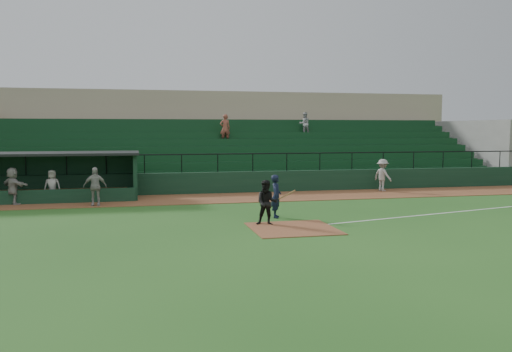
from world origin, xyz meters
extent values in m
plane|color=#24541B|center=(0.00, 0.00, 0.00)|extent=(90.00, 90.00, 0.00)
cube|color=brown|center=(0.00, 8.00, 0.01)|extent=(40.00, 4.00, 0.03)
cube|color=brown|center=(0.00, -1.00, 0.01)|extent=(3.00, 3.00, 0.03)
cube|color=white|center=(8.00, 1.20, 0.01)|extent=(17.49, 4.44, 0.01)
cube|color=black|center=(0.00, 10.20, 0.60)|extent=(36.00, 0.35, 1.20)
cylinder|color=black|center=(0.00, 10.20, 2.20)|extent=(36.00, 0.06, 0.06)
cube|color=slate|center=(0.00, 15.10, 1.80)|extent=(36.00, 9.00, 3.60)
cube|color=#0F391A|center=(0.00, 14.60, 2.25)|extent=(34.56, 8.00, 4.05)
cube|color=slate|center=(18.00, 15.15, 2.10)|extent=(0.35, 9.50, 4.20)
cube|color=tan|center=(0.00, 21.60, 3.20)|extent=(38.00, 3.00, 6.40)
cube|color=slate|center=(0.00, 19.60, 3.70)|extent=(36.00, 2.00, 0.20)
imported|color=#AAAAAA|center=(6.23, 16.90, 3.96)|extent=(0.79, 0.61, 1.62)
imported|color=brown|center=(0.38, 15.90, 3.64)|extent=(0.68, 0.45, 1.88)
cube|color=black|center=(-9.75, 10.40, 1.15)|extent=(8.50, 0.20, 2.30)
cube|color=black|center=(-5.50, 9.10, 1.15)|extent=(0.20, 2.60, 2.30)
cube|color=black|center=(-9.75, 9.10, 2.36)|extent=(8.90, 3.20, 0.12)
cube|color=olive|center=(-9.75, 10.00, 0.25)|extent=(7.65, 0.40, 0.50)
cube|color=black|center=(-9.75, 7.75, 0.35)|extent=(8.50, 0.12, 0.70)
imported|color=black|center=(0.05, 1.53, 0.87)|extent=(0.58, 0.73, 1.75)
cylinder|color=olive|center=(0.45, 1.33, 0.95)|extent=(0.79, 0.34, 0.35)
imported|color=black|center=(-0.73, -0.04, 0.84)|extent=(0.97, 0.84, 1.69)
imported|color=#9C9692|center=(8.39, 9.00, 0.95)|extent=(1.08, 1.36, 1.84)
imported|color=#9E9894|center=(-7.34, 6.51, 0.93)|extent=(1.05, 0.45, 1.79)
imported|color=#AAA49F|center=(-9.45, 8.20, 0.82)|extent=(0.78, 0.51, 1.58)
imported|color=#9F9A95|center=(-11.15, 7.78, 0.91)|extent=(1.55, 1.48, 1.76)
camera|label=1|loc=(-5.51, -19.15, 3.57)|focal=37.43mm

